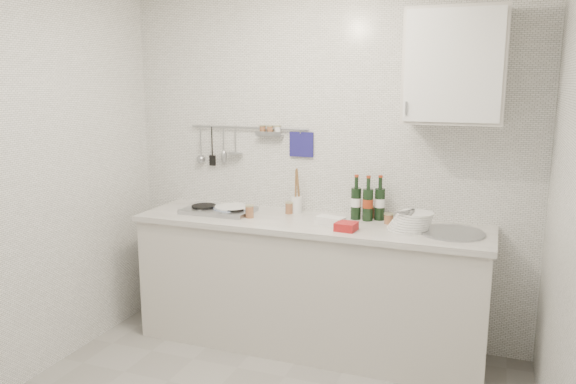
{
  "coord_description": "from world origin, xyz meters",
  "views": [
    {
      "loc": [
        1.19,
        -2.45,
        1.86
      ],
      "look_at": [
        -0.08,
        0.9,
        1.15
      ],
      "focal_mm": 35.0,
      "sensor_mm": 36.0,
      "label": 1
    }
  ],
  "objects_px": {
    "plate_stack_sink": "(411,222)",
    "plate_stack_hob": "(230,209)",
    "wall_cabinet": "(455,67)",
    "utensil_crock": "(297,202)",
    "wine_bottles": "(368,198)"
  },
  "relations": [
    {
      "from": "plate_stack_sink",
      "to": "utensil_crock",
      "type": "height_order",
      "value": "utensil_crock"
    },
    {
      "from": "plate_stack_sink",
      "to": "plate_stack_hob",
      "type": "bearing_deg",
      "value": 179.01
    },
    {
      "from": "plate_stack_hob",
      "to": "wine_bottles",
      "type": "bearing_deg",
      "value": 8.06
    },
    {
      "from": "wall_cabinet",
      "to": "utensil_crock",
      "type": "relative_size",
      "value": 2.11
    },
    {
      "from": "plate_stack_hob",
      "to": "utensil_crock",
      "type": "height_order",
      "value": "utensil_crock"
    },
    {
      "from": "wall_cabinet",
      "to": "wine_bottles",
      "type": "height_order",
      "value": "wall_cabinet"
    },
    {
      "from": "wall_cabinet",
      "to": "plate_stack_sink",
      "type": "height_order",
      "value": "wall_cabinet"
    },
    {
      "from": "utensil_crock",
      "to": "plate_stack_sink",
      "type": "bearing_deg",
      "value": -12.11
    },
    {
      "from": "wall_cabinet",
      "to": "plate_stack_hob",
      "type": "xyz_separation_m",
      "value": [
        -1.52,
        -0.09,
        -1.01
      ]
    },
    {
      "from": "plate_stack_hob",
      "to": "wine_bottles",
      "type": "relative_size",
      "value": 0.89
    },
    {
      "from": "wall_cabinet",
      "to": "plate_stack_hob",
      "type": "distance_m",
      "value": 1.82
    },
    {
      "from": "wall_cabinet",
      "to": "utensil_crock",
      "type": "height_order",
      "value": "wall_cabinet"
    },
    {
      "from": "utensil_crock",
      "to": "plate_stack_hob",
      "type": "bearing_deg",
      "value": -160.64
    },
    {
      "from": "plate_stack_hob",
      "to": "utensil_crock",
      "type": "distance_m",
      "value": 0.49
    },
    {
      "from": "plate_stack_hob",
      "to": "utensil_crock",
      "type": "bearing_deg",
      "value": 19.36
    }
  ]
}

